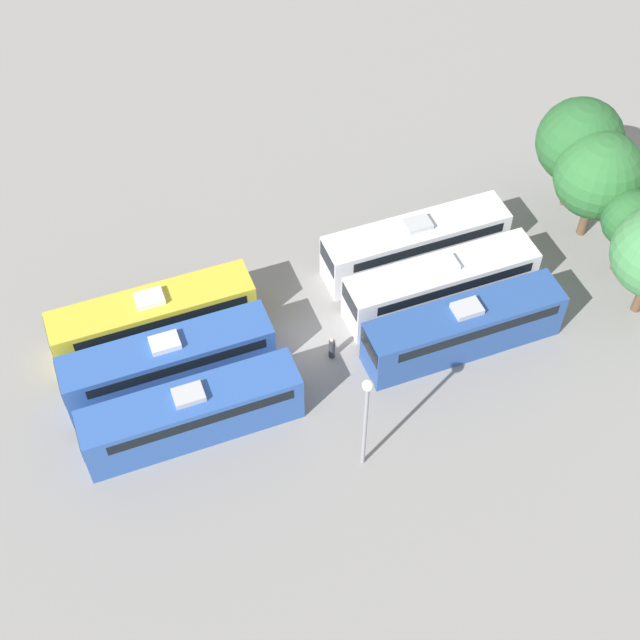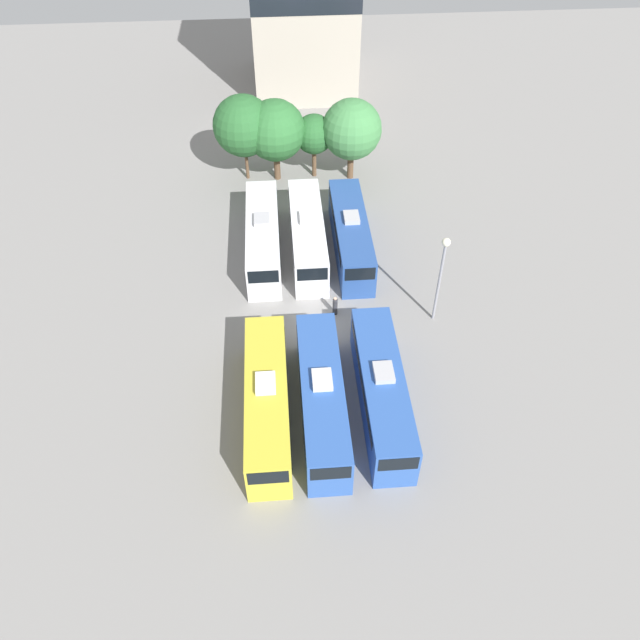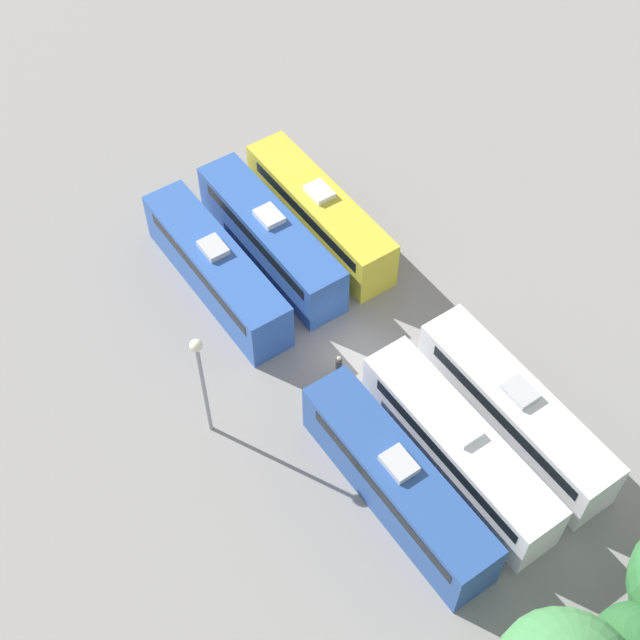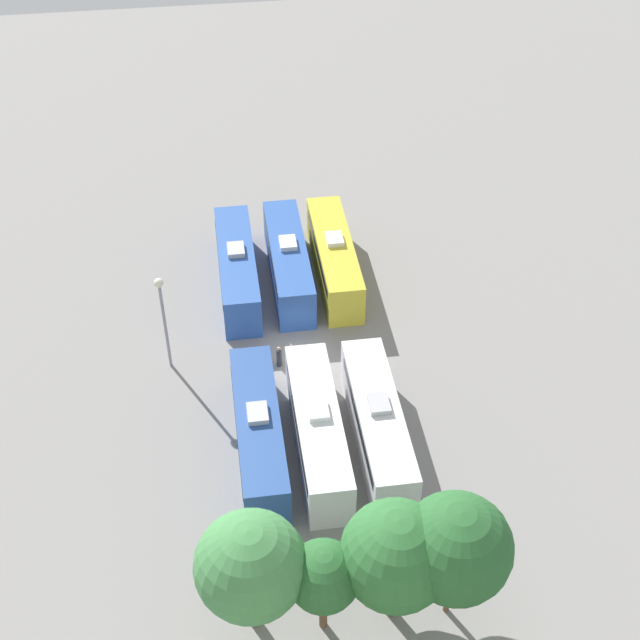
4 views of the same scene
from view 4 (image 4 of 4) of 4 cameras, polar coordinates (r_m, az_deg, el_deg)
name	(u,v)px [view 4 (image 4 of 4)]	position (r m, az deg, el deg)	size (l,w,h in m)	color
ground_plane	(301,355)	(60.05, -1.22, -2.24)	(125.17, 125.17, 0.00)	gray
bus_0	(334,257)	(65.56, 0.92, 4.04)	(2.60, 11.77, 3.54)	gold
bus_1	(288,261)	(65.20, -2.03, 3.79)	(2.60, 11.77, 3.54)	#2D56A8
bus_2	(237,268)	(64.79, -5.32, 3.34)	(2.60, 11.77, 3.54)	#2D56A8
bus_3	(378,423)	(53.39, 3.72, -6.60)	(2.60, 11.77, 3.54)	silver
bus_4	(318,429)	(52.94, -0.13, -7.02)	(2.60, 11.77, 3.54)	white
bus_5	(259,432)	(52.90, -3.94, -7.20)	(2.60, 11.77, 3.54)	#284C93
worker_person	(279,357)	(58.84, -2.63, -2.38)	(0.36, 0.36, 1.63)	#333338
light_pole	(162,308)	(56.84, -10.05, 0.78)	(0.60, 0.60, 7.29)	gray
tree_0	(456,548)	(43.87, 8.70, -14.24)	(5.48, 5.48, 8.09)	brown
tree_1	(396,556)	(43.83, 4.88, -14.80)	(5.49, 5.49, 7.68)	brown
tree_2	(323,577)	(43.82, 0.22, -16.11)	(3.59, 3.59, 6.09)	brown
tree_3	(251,566)	(43.46, -4.47, -15.44)	(5.43, 5.43, 7.66)	brown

